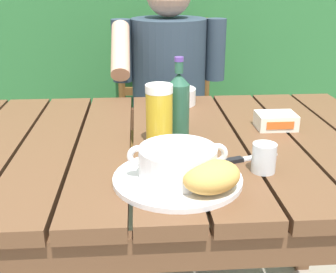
% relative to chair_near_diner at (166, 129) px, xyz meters
% --- Properties ---
extents(dining_table, '(1.36, 0.90, 0.78)m').
position_rel_chair_near_diner_xyz_m(dining_table, '(-0.08, -0.89, 0.20)').
color(dining_table, brown).
rests_on(dining_table, ground_plane).
extents(hedge_backdrop, '(3.53, 0.89, 2.22)m').
position_rel_chair_near_diner_xyz_m(hedge_backdrop, '(0.02, 0.60, 0.52)').
color(hedge_backdrop, '#2E6E36').
rests_on(hedge_backdrop, ground_plane).
extents(chair_near_diner, '(0.47, 0.48, 1.01)m').
position_rel_chair_near_diner_xyz_m(chair_near_diner, '(0.00, 0.00, 0.00)').
color(chair_near_diner, brown).
rests_on(chair_near_diner, ground_plane).
extents(person_eating, '(0.48, 0.47, 1.25)m').
position_rel_chair_near_diner_xyz_m(person_eating, '(-0.00, -0.20, 0.25)').
color(person_eating, '#2B3B48').
rests_on(person_eating, ground_plane).
extents(serving_plate, '(0.29, 0.29, 0.01)m').
position_rel_chair_near_diner_xyz_m(serving_plate, '(-0.05, -1.16, 0.30)').
color(serving_plate, white).
rests_on(serving_plate, dining_table).
extents(soup_bowl, '(0.22, 0.17, 0.08)m').
position_rel_chair_near_diner_xyz_m(soup_bowl, '(-0.05, -1.16, 0.34)').
color(soup_bowl, white).
rests_on(soup_bowl, serving_plate).
extents(bread_roll, '(0.16, 0.15, 0.07)m').
position_rel_chair_near_diner_xyz_m(bread_roll, '(0.01, -1.23, 0.34)').
color(bread_roll, gold).
rests_on(bread_roll, serving_plate).
extents(beer_glass, '(0.07, 0.07, 0.17)m').
position_rel_chair_near_diner_xyz_m(beer_glass, '(-0.08, -0.93, 0.37)').
color(beer_glass, gold).
rests_on(beer_glass, dining_table).
extents(beer_bottle, '(0.06, 0.06, 0.23)m').
position_rel_chair_near_diner_xyz_m(beer_bottle, '(-0.02, -0.87, 0.39)').
color(beer_bottle, '#26543D').
rests_on(beer_bottle, dining_table).
extents(water_glass_small, '(0.06, 0.06, 0.07)m').
position_rel_chair_near_diner_xyz_m(water_glass_small, '(0.15, -1.12, 0.33)').
color(water_glass_small, silver).
rests_on(water_glass_small, dining_table).
extents(butter_tub, '(0.12, 0.09, 0.05)m').
position_rel_chair_near_diner_xyz_m(butter_tub, '(0.28, -0.82, 0.31)').
color(butter_tub, white).
rests_on(butter_tub, dining_table).
extents(table_knife, '(0.17, 0.07, 0.01)m').
position_rel_chair_near_diner_xyz_m(table_knife, '(0.12, -1.06, 0.30)').
color(table_knife, silver).
rests_on(table_knife, dining_table).
extents(diner_bowl, '(0.14, 0.14, 0.06)m').
position_rel_chair_near_diner_xyz_m(diner_bowl, '(0.00, -0.54, 0.32)').
color(diner_bowl, white).
rests_on(diner_bowl, dining_table).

